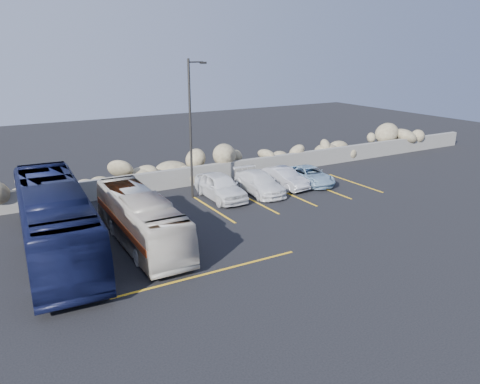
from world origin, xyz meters
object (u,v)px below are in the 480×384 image
lamppost (191,126)px  car_d (310,175)px  car_a (220,186)px  car_b (283,178)px  tour_coach (55,220)px  car_c (259,183)px  vintage_bus (141,219)px

lamppost → car_d: (7.86, -1.11, -3.74)m
car_a → car_b: (4.56, 0.05, -0.13)m
tour_coach → car_d: tour_coach is taller
lamppost → car_c: bearing=-16.7°
car_d → car_c: bearing=-174.0°
vintage_bus → car_a: vintage_bus is taller
lamppost → car_a: size_ratio=1.81×
vintage_bus → tour_coach: size_ratio=0.76×
lamppost → car_c: 5.48m
car_a → vintage_bus: bearing=-145.3°
car_c → vintage_bus: bearing=-152.2°
vintage_bus → car_b: (10.77, 4.12, -0.54)m
vintage_bus → car_b: bearing=21.8°
car_d → car_a: bearing=-176.1°
car_b → car_c: 1.98m
lamppost → vintage_bus: bearing=-134.1°
tour_coach → vintage_bus: bearing=-8.2°
car_a → tour_coach: bearing=-159.6°
car_b → vintage_bus: bearing=-164.6°
car_b → car_a: bearing=175.2°
car_b → car_d: 2.00m
tour_coach → car_c: (12.32, 3.15, -0.91)m
lamppost → vintage_bus: 7.69m
car_a → lamppost: bearing=144.6°
vintage_bus → tour_coach: 3.61m
car_d → vintage_bus: bearing=-157.8°
car_c → car_d: size_ratio=1.09×
car_a → car_d: car_a is taller
lamppost → car_d: 8.78m
car_b → car_d: bearing=-10.7°
lamppost → car_d: lamppost is taller
vintage_bus → car_a: (6.20, 4.06, -0.42)m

